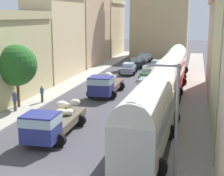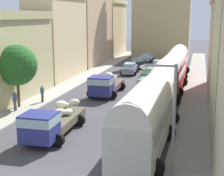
{
  "view_description": "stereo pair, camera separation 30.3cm",
  "coord_description": "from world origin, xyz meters",
  "px_view_note": "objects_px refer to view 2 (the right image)",
  "views": [
    {
      "loc": [
        7.3,
        -12.39,
        8.15
      ],
      "look_at": [
        0.0,
        16.51,
        1.7
      ],
      "focal_mm": 54.1,
      "sensor_mm": 36.0,
      "label": 1
    },
    {
      "loc": [
        7.59,
        -12.31,
        8.15
      ],
      "look_at": [
        0.0,
        16.51,
        1.7
      ],
      "focal_mm": 54.1,
      "sensor_mm": 36.0,
      "label": 2
    }
  ],
  "objects_px": {
    "car_1": "(138,63)",
    "car_0": "(130,68)",
    "cargo_truck_0": "(51,121)",
    "cargo_truck_1": "(105,84)",
    "parked_bus_3": "(177,60)",
    "pedestrian_2": "(42,93)",
    "parked_bus_0": "(144,116)",
    "car_3": "(146,86)",
    "parked_bus_1": "(162,87)",
    "streetlamp_near": "(169,111)",
    "parked_bus_2": "(171,71)",
    "car_5": "(159,66)",
    "pedestrian_0": "(15,100)",
    "car_4": "(150,73)",
    "car_2": "(147,57)"
  },
  "relations": [
    {
      "from": "parked_bus_3",
      "to": "car_2",
      "type": "xyz_separation_m",
      "value": [
        -6.34,
        14.12,
        -1.47
      ]
    },
    {
      "from": "car_5",
      "to": "pedestrian_0",
      "type": "relative_size",
      "value": 2.05
    },
    {
      "from": "car_2",
      "to": "car_3",
      "type": "xyz_separation_m",
      "value": [
        3.93,
        -25.26,
        0.06
      ]
    },
    {
      "from": "car_3",
      "to": "car_5",
      "type": "height_order",
      "value": "car_3"
    },
    {
      "from": "car_1",
      "to": "car_5",
      "type": "distance_m",
      "value": 4.17
    },
    {
      "from": "car_3",
      "to": "pedestrian_2",
      "type": "distance_m",
      "value": 10.96
    },
    {
      "from": "car_0",
      "to": "car_3",
      "type": "height_order",
      "value": "car_3"
    },
    {
      "from": "car_1",
      "to": "car_0",
      "type": "bearing_deg",
      "value": -90.84
    },
    {
      "from": "cargo_truck_1",
      "to": "car_1",
      "type": "xyz_separation_m",
      "value": [
        -0.11,
        19.61,
        -0.43
      ]
    },
    {
      "from": "cargo_truck_1",
      "to": "pedestrian_2",
      "type": "height_order",
      "value": "cargo_truck_1"
    },
    {
      "from": "parked_bus_3",
      "to": "car_4",
      "type": "relative_size",
      "value": 2.36
    },
    {
      "from": "cargo_truck_0",
      "to": "pedestrian_2",
      "type": "bearing_deg",
      "value": 119.75
    },
    {
      "from": "car_3",
      "to": "streetlamp_near",
      "type": "distance_m",
      "value": 19.2
    },
    {
      "from": "car_1",
      "to": "pedestrian_2",
      "type": "height_order",
      "value": "pedestrian_2"
    },
    {
      "from": "car_4",
      "to": "pedestrian_0",
      "type": "xyz_separation_m",
      "value": [
        -8.91,
        -18.32,
        0.3
      ]
    },
    {
      "from": "car_0",
      "to": "car_2",
      "type": "bearing_deg",
      "value": 89.14
    },
    {
      "from": "parked_bus_2",
      "to": "pedestrian_2",
      "type": "relative_size",
      "value": 5.22
    },
    {
      "from": "parked_bus_1",
      "to": "parked_bus_2",
      "type": "xyz_separation_m",
      "value": [
        0.0,
        9.0,
        -0.06
      ]
    },
    {
      "from": "parked_bus_1",
      "to": "streetlamp_near",
      "type": "relative_size",
      "value": 1.65
    },
    {
      "from": "parked_bus_3",
      "to": "car_3",
      "type": "height_order",
      "value": "parked_bus_3"
    },
    {
      "from": "pedestrian_0",
      "to": "pedestrian_2",
      "type": "distance_m",
      "value": 3.42
    },
    {
      "from": "cargo_truck_1",
      "to": "streetlamp_near",
      "type": "xyz_separation_m",
      "value": [
        7.98,
        -16.59,
        2.36
      ]
    },
    {
      "from": "car_5",
      "to": "pedestrian_2",
      "type": "distance_m",
      "value": 23.39
    },
    {
      "from": "parked_bus_1",
      "to": "pedestrian_0",
      "type": "bearing_deg",
      "value": -166.04
    },
    {
      "from": "cargo_truck_0",
      "to": "car_2",
      "type": "distance_m",
      "value": 39.98
    },
    {
      "from": "parked_bus_0",
      "to": "parked_bus_1",
      "type": "relative_size",
      "value": 0.93
    },
    {
      "from": "car_1",
      "to": "cargo_truck_0",
      "type": "bearing_deg",
      "value": -90.13
    },
    {
      "from": "parked_bus_2",
      "to": "car_3",
      "type": "bearing_deg",
      "value": -138.41
    },
    {
      "from": "car_0",
      "to": "pedestrian_0",
      "type": "xyz_separation_m",
      "value": [
        -5.56,
        -21.36,
        0.26
      ]
    },
    {
      "from": "parked_bus_0",
      "to": "parked_bus_2",
      "type": "bearing_deg",
      "value": 90.0
    },
    {
      "from": "parked_bus_0",
      "to": "streetlamp_near",
      "type": "xyz_separation_m",
      "value": [
        1.63,
        -2.71,
        1.23
      ]
    },
    {
      "from": "parked_bus_3",
      "to": "pedestrian_0",
      "type": "xyz_separation_m",
      "value": [
        -12.11,
        -21.01,
        -1.16
      ]
    },
    {
      "from": "car_5",
      "to": "car_3",
      "type": "bearing_deg",
      "value": -87.87
    },
    {
      "from": "car_4",
      "to": "pedestrian_0",
      "type": "distance_m",
      "value": 20.37
    },
    {
      "from": "car_1",
      "to": "pedestrian_2",
      "type": "bearing_deg",
      "value": -101.03
    },
    {
      "from": "parked_bus_3",
      "to": "pedestrian_2",
      "type": "xyz_separation_m",
      "value": [
        -11.18,
        -17.72,
        -1.23
      ]
    },
    {
      "from": "car_3",
      "to": "pedestrian_2",
      "type": "relative_size",
      "value": 2.32
    },
    {
      "from": "parked_bus_0",
      "to": "car_1",
      "type": "relative_size",
      "value": 2.39
    },
    {
      "from": "streetlamp_near",
      "to": "car_1",
      "type": "bearing_deg",
      "value": 102.59
    },
    {
      "from": "cargo_truck_1",
      "to": "car_0",
      "type": "distance_m",
      "value": 13.48
    },
    {
      "from": "cargo_truck_0",
      "to": "car_2",
      "type": "relative_size",
      "value": 1.76
    },
    {
      "from": "car_1",
      "to": "car_3",
      "type": "xyz_separation_m",
      "value": [
        4.05,
        -17.63,
        0.03
      ]
    },
    {
      "from": "car_4",
      "to": "pedestrian_0",
      "type": "bearing_deg",
      "value": -115.94
    },
    {
      "from": "car_1",
      "to": "car_5",
      "type": "relative_size",
      "value": 0.99
    },
    {
      "from": "cargo_truck_1",
      "to": "pedestrian_0",
      "type": "distance_m",
      "value": 9.77
    },
    {
      "from": "car_2",
      "to": "car_5",
      "type": "relative_size",
      "value": 1.07
    },
    {
      "from": "car_4",
      "to": "car_0",
      "type": "bearing_deg",
      "value": 137.75
    },
    {
      "from": "cargo_truck_0",
      "to": "cargo_truck_1",
      "type": "height_order",
      "value": "cargo_truck_1"
    },
    {
      "from": "parked_bus_0",
      "to": "car_3",
      "type": "height_order",
      "value": "parked_bus_0"
    },
    {
      "from": "parked_bus_0",
      "to": "streetlamp_near",
      "type": "relative_size",
      "value": 1.53
    }
  ]
}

